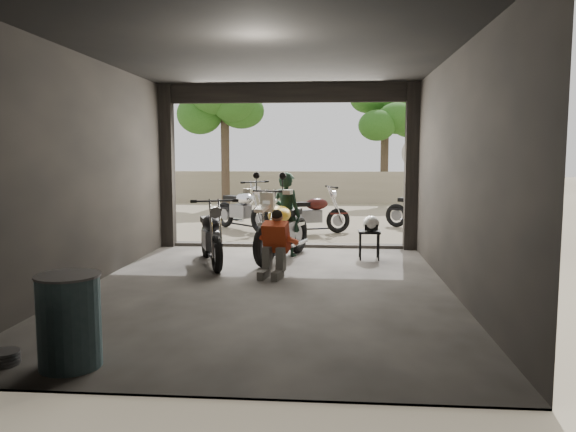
% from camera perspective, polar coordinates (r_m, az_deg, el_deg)
% --- Properties ---
extents(ground, '(80.00, 80.00, 0.00)m').
position_cam_1_polar(ground, '(7.79, -2.17, -7.44)').
color(ground, '#7A6D56').
rests_on(ground, ground).
extents(garage, '(7.00, 7.13, 3.20)m').
position_cam_1_polar(garage, '(8.13, -1.74, 2.26)').
color(garage, '#2D2B28').
rests_on(garage, ground).
extents(boundary_wall, '(18.00, 0.30, 1.20)m').
position_cam_1_polar(boundary_wall, '(21.57, 2.28, 2.96)').
color(boundary_wall, gray).
rests_on(boundary_wall, ground).
extents(tree_left, '(2.20, 2.20, 5.60)m').
position_cam_1_polar(tree_left, '(20.51, -6.46, 12.22)').
color(tree_left, '#382B1E').
rests_on(tree_left, ground).
extents(tree_right, '(2.20, 2.20, 5.00)m').
position_cam_1_polar(tree_right, '(21.67, 9.86, 10.72)').
color(tree_right, '#382B1E').
rests_on(tree_right, ground).
extents(main_bike, '(1.36, 2.09, 1.29)m').
position_cam_1_polar(main_bike, '(9.79, -0.57, -0.78)').
color(main_bike, beige).
rests_on(main_bike, ground).
extents(left_bike, '(1.23, 1.83, 1.14)m').
position_cam_1_polar(left_bike, '(9.43, -7.83, -1.56)').
color(left_bike, black).
rests_on(left_bike, ground).
extents(outside_bike_a, '(1.82, 1.80, 1.22)m').
position_cam_1_polar(outside_bike_a, '(13.72, -4.72, 1.09)').
color(outside_bike_a, black).
rests_on(outside_bike_a, ground).
extents(outside_bike_b, '(1.78, 1.24, 1.12)m').
position_cam_1_polar(outside_bike_b, '(13.00, 2.45, 0.58)').
color(outside_bike_b, '#3F120F').
rests_on(outside_bike_b, ground).
extents(outside_bike_c, '(1.77, 1.48, 1.13)m').
position_cam_1_polar(outside_bike_c, '(14.23, 13.36, 0.93)').
color(outside_bike_c, black).
rests_on(outside_bike_c, ground).
extents(rider, '(0.67, 0.60, 1.53)m').
position_cam_1_polar(rider, '(10.12, -0.12, 0.15)').
color(rider, black).
rests_on(rider, ground).
extents(mechanic, '(0.63, 0.77, 0.98)m').
position_cam_1_polar(mechanic, '(8.40, -1.43, -3.03)').
color(mechanic, '#B03917').
rests_on(mechanic, ground).
extents(stool, '(0.38, 0.38, 0.52)m').
position_cam_1_polar(stool, '(9.92, 8.26, -1.91)').
color(stool, black).
rests_on(stool, ground).
extents(helmet, '(0.29, 0.30, 0.27)m').
position_cam_1_polar(helmet, '(9.86, 8.43, -0.74)').
color(helmet, silver).
rests_on(helmet, stool).
extents(oil_drum, '(0.69, 0.69, 0.82)m').
position_cam_1_polar(oil_drum, '(5.25, -21.32, -10.06)').
color(oil_drum, '#395760').
rests_on(oil_drum, ground).
extents(sign_post, '(0.75, 0.08, 2.25)m').
position_cam_1_polar(sign_post, '(12.68, 13.10, 4.58)').
color(sign_post, black).
rests_on(sign_post, ground).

